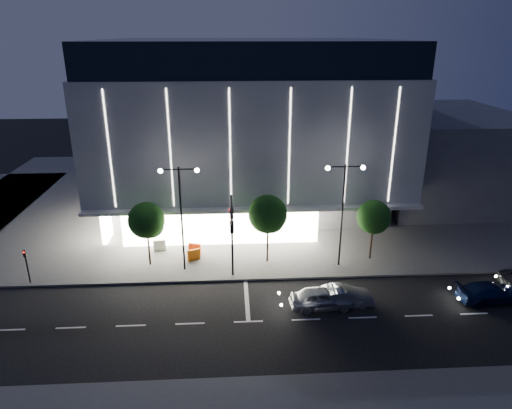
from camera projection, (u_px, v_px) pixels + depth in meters
The scene contains 17 objects.
ground at pixel (220, 310), 32.68m from camera, with size 160.00×160.00×0.00m, color black.
sidewalk_museum at pixel (264, 196), 55.33m from camera, with size 70.00×40.00×0.15m, color #474747.
museum at pixel (248, 123), 50.38m from camera, with size 30.00×25.80×18.00m.
annex_building at pixel (438, 154), 54.73m from camera, with size 16.00×20.00×10.00m, color #4C4C51.
traffic_mast at pixel (232, 227), 34.07m from camera, with size 0.33×5.89×7.07m.
street_lamp_west at pixel (181, 204), 36.01m from camera, with size 3.16×0.36×9.00m.
street_lamp_east at pixel (343, 201), 36.72m from camera, with size 3.16×0.36×9.00m.
ped_signal_far at pixel (26, 263), 35.39m from camera, with size 0.22×0.24×3.00m.
tree_left at pixel (147, 222), 37.48m from camera, with size 3.02×3.02×5.72m.
tree_mid at pixel (268, 216), 37.92m from camera, with size 3.25×3.25×6.15m.
tree_right at pixel (374, 219), 38.57m from camera, with size 2.91×2.91×5.51m.
car_lead at pixel (322, 298), 32.72m from camera, with size 1.85×4.59×1.56m, color #93969A.
car_second at pixel (343, 296), 33.06m from camera, with size 1.52×4.37×1.44m, color #95979C.
car_third at pixel (490, 293), 33.54m from camera, with size 2.02×4.98×1.45m, color #111D42.
barrier_a at pixel (195, 249), 40.49m from camera, with size 1.10×0.25×1.00m, color #EE460D.
barrier_b at pixel (160, 245), 41.15m from camera, with size 1.10×0.25×1.00m, color white.
barrier_c at pixel (194, 255), 39.38m from camera, with size 1.10×0.25×1.00m, color orange.
Camera 1 is at (0.98, -27.98, 18.66)m, focal length 32.00 mm.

